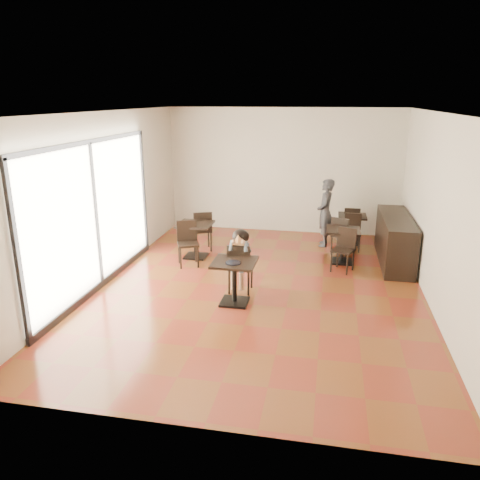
% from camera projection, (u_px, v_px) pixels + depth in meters
% --- Properties ---
extents(floor, '(6.00, 8.00, 0.01)m').
position_uv_depth(floor, '(259.00, 287.00, 8.83)').
color(floor, maroon).
rests_on(floor, ground).
extents(ceiling, '(6.00, 8.00, 0.01)m').
position_uv_depth(ceiling, '(261.00, 112.00, 7.89)').
color(ceiling, silver).
rests_on(ceiling, floor).
extents(wall_back, '(6.00, 0.01, 3.20)m').
position_uv_depth(wall_back, '(283.00, 171.00, 12.11)').
color(wall_back, beige).
rests_on(wall_back, floor).
extents(wall_front, '(6.00, 0.01, 3.20)m').
position_uv_depth(wall_front, '(200.00, 293.00, 4.60)').
color(wall_front, beige).
rests_on(wall_front, floor).
extents(wall_left, '(0.01, 8.00, 3.20)m').
position_uv_depth(wall_left, '(105.00, 198.00, 8.90)').
color(wall_left, beige).
rests_on(wall_left, floor).
extents(wall_right, '(0.01, 8.00, 3.20)m').
position_uv_depth(wall_right, '(438.00, 212.00, 7.81)').
color(wall_right, beige).
rests_on(wall_right, floor).
extents(storefront_window, '(0.04, 4.50, 2.60)m').
position_uv_depth(storefront_window, '(94.00, 215.00, 8.49)').
color(storefront_window, white).
rests_on(storefront_window, floor).
extents(child_table, '(0.73, 0.73, 0.77)m').
position_uv_depth(child_table, '(234.00, 282.00, 8.05)').
color(child_table, black).
rests_on(child_table, floor).
extents(child_chair, '(0.42, 0.42, 0.93)m').
position_uv_depth(child_chair, '(241.00, 267.00, 8.54)').
color(child_chair, black).
rests_on(child_chair, floor).
extents(child, '(0.42, 0.59, 1.17)m').
position_uv_depth(child, '(241.00, 261.00, 8.51)').
color(child, slate).
rests_on(child, child_chair).
extents(plate, '(0.26, 0.26, 0.02)m').
position_uv_depth(plate, '(233.00, 263.00, 7.84)').
color(plate, black).
rests_on(plate, child_table).
extents(pizza_slice, '(0.27, 0.21, 0.06)m').
position_uv_depth(pizza_slice, '(238.00, 241.00, 8.21)').
color(pizza_slice, '#E3D279').
rests_on(pizza_slice, child).
extents(adult_patron, '(0.39, 0.59, 1.62)m').
position_uv_depth(adult_patron, '(325.00, 213.00, 11.10)').
color(adult_patron, '#3D3D42').
rests_on(adult_patron, floor).
extents(cafe_table_mid, '(0.91, 0.91, 0.74)m').
position_uv_depth(cafe_table_mid, '(342.00, 246.00, 10.07)').
color(cafe_table_mid, black).
rests_on(cafe_table_mid, floor).
extents(cafe_table_left, '(0.97, 0.97, 0.78)m').
position_uv_depth(cafe_table_left, '(195.00, 240.00, 10.39)').
color(cafe_table_left, black).
rests_on(cafe_table_left, floor).
extents(cafe_table_back, '(0.67, 0.67, 0.71)m').
position_uv_depth(cafe_table_back, '(351.00, 229.00, 11.40)').
color(cafe_table_back, black).
rests_on(cafe_table_back, floor).
extents(chair_mid_a, '(0.52, 0.52, 0.89)m').
position_uv_depth(chair_mid_a, '(342.00, 235.00, 10.56)').
color(chair_mid_a, black).
rests_on(chair_mid_a, floor).
extents(chair_mid_b, '(0.52, 0.52, 0.89)m').
position_uv_depth(chair_mid_b, '(343.00, 251.00, 9.53)').
color(chair_mid_b, black).
rests_on(chair_mid_b, floor).
extents(chair_left_a, '(0.56, 0.56, 0.94)m').
position_uv_depth(chair_left_a, '(202.00, 230.00, 10.88)').
color(chair_left_a, black).
rests_on(chair_left_a, floor).
extents(chair_left_b, '(0.56, 0.56, 0.94)m').
position_uv_depth(chair_left_b, '(188.00, 244.00, 9.85)').
color(chair_left_b, black).
rests_on(chair_left_b, floor).
extents(chair_back_a, '(0.38, 0.38, 0.85)m').
position_uv_depth(chair_back_a, '(351.00, 223.00, 11.66)').
color(chair_back_a, black).
rests_on(chair_back_a, floor).
extents(chair_back_b, '(0.38, 0.38, 0.85)m').
position_uv_depth(chair_back_b, '(352.00, 233.00, 10.86)').
color(chair_back_b, black).
rests_on(chair_back_b, floor).
extents(service_counter, '(0.60, 2.40, 1.00)m').
position_uv_depth(service_counter, '(395.00, 240.00, 10.08)').
color(service_counter, black).
rests_on(service_counter, floor).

